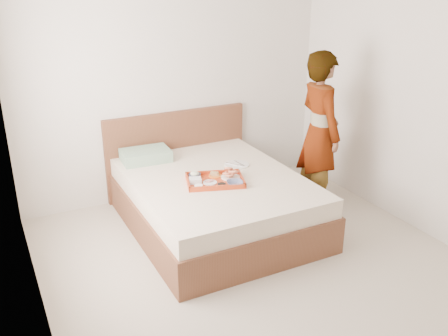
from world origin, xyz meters
name	(u,v)px	position (x,y,z in m)	size (l,w,h in m)	color
ground	(269,276)	(0.00, 0.00, 0.00)	(3.50, 4.00, 0.01)	#BBAF9E
wall_back	(175,79)	(0.00, 2.00, 1.30)	(3.50, 0.01, 2.60)	silver
wall_left	(26,167)	(-1.75, 0.00, 1.30)	(0.01, 4.00, 2.60)	silver
wall_right	(441,101)	(1.75, 0.00, 1.30)	(0.01, 4.00, 2.60)	silver
bed	(215,202)	(-0.02, 1.00, 0.27)	(1.65, 2.00, 0.53)	brown
headboard	(177,152)	(-0.02, 1.97, 0.47)	(1.65, 0.06, 0.95)	brown
pillow	(146,155)	(-0.47, 1.73, 0.59)	(0.50, 0.34, 0.12)	#8FB798
tray	(215,180)	(-0.08, 0.88, 0.55)	(0.53, 0.39, 0.05)	red
prawn_plate	(231,177)	(0.09, 0.88, 0.55)	(0.18, 0.18, 0.01)	white
navy_bowl_big	(235,183)	(0.05, 0.71, 0.56)	(0.15, 0.15, 0.04)	#181B41
sauce_dish	(222,185)	(-0.08, 0.73, 0.56)	(0.08, 0.08, 0.03)	black
meat_plate	(210,183)	(-0.14, 0.86, 0.55)	(0.13, 0.13, 0.01)	white
bread_plate	(215,176)	(-0.02, 0.99, 0.55)	(0.13, 0.13, 0.01)	orange
salad_bowl	(195,176)	(-0.21, 1.05, 0.56)	(0.12, 0.12, 0.04)	#181B41
plastic_tub	(195,181)	(-0.26, 0.92, 0.57)	(0.11, 0.09, 0.05)	silver
cheese_round	(199,186)	(-0.28, 0.81, 0.56)	(0.08, 0.08, 0.03)	white
dinner_plate	(237,165)	(0.32, 1.18, 0.54)	(0.25, 0.25, 0.01)	white
person	(319,133)	(1.14, 0.91, 0.84)	(0.61, 0.40, 1.68)	#EEE4CF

